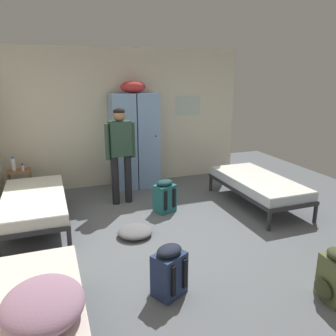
{
  "coord_description": "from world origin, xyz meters",
  "views": [
    {
      "loc": [
        -1.51,
        -3.88,
        2.2
      ],
      "look_at": [
        0.0,
        0.27,
        0.95
      ],
      "focal_mm": 35.71,
      "sensor_mm": 36.0,
      "label": 1
    }
  ],
  "objects_px": {
    "lotion_bottle": "(23,168)",
    "person_traveler": "(120,147)",
    "bed_left_rear": "(34,202)",
    "bedding_heap": "(43,304)",
    "clothes_pile_grey": "(135,231)",
    "bed_right": "(258,184)",
    "backpack_olive": "(336,277)",
    "backpack_navy": "(168,271)",
    "shelf_unit": "(20,183)",
    "locker_bank": "(134,139)",
    "bed_left_front": "(26,324)",
    "water_bottle": "(13,164)",
    "backpack_teal": "(164,196)"
  },
  "relations": [
    {
      "from": "locker_bank",
      "to": "shelf_unit",
      "type": "relative_size",
      "value": 3.63
    },
    {
      "from": "locker_bank",
      "to": "bed_right",
      "type": "xyz_separation_m",
      "value": [
        1.73,
        -1.69,
        -0.59
      ]
    },
    {
      "from": "bed_right",
      "to": "backpack_olive",
      "type": "xyz_separation_m",
      "value": [
        -0.75,
        -2.44,
        -0.12
      ]
    },
    {
      "from": "bedding_heap",
      "to": "locker_bank",
      "type": "bearing_deg",
      "value": 66.76
    },
    {
      "from": "locker_bank",
      "to": "person_traveler",
      "type": "xyz_separation_m",
      "value": [
        -0.45,
        -0.81,
        0.03
      ]
    },
    {
      "from": "bed_left_rear",
      "to": "backpack_navy",
      "type": "distance_m",
      "value": 2.56
    },
    {
      "from": "bed_left_front",
      "to": "water_bottle",
      "type": "xyz_separation_m",
      "value": [
        -0.33,
        3.83,
        0.3
      ]
    },
    {
      "from": "backpack_navy",
      "to": "backpack_teal",
      "type": "bearing_deg",
      "value": 71.76
    },
    {
      "from": "lotion_bottle",
      "to": "backpack_navy",
      "type": "xyz_separation_m",
      "value": [
        1.49,
        -3.31,
        -0.37
      ]
    },
    {
      "from": "locker_bank",
      "to": "bedding_heap",
      "type": "relative_size",
      "value": 2.96
    },
    {
      "from": "bed_right",
      "to": "backpack_navy",
      "type": "bearing_deg",
      "value": -142.13
    },
    {
      "from": "backpack_navy",
      "to": "person_traveler",
      "type": "bearing_deg",
      "value": 87.71
    },
    {
      "from": "shelf_unit",
      "to": "backpack_olive",
      "type": "distance_m",
      "value": 5.06
    },
    {
      "from": "shelf_unit",
      "to": "person_traveler",
      "type": "height_order",
      "value": "person_traveler"
    },
    {
      "from": "bed_right",
      "to": "bedding_heap",
      "type": "xyz_separation_m",
      "value": [
        -3.45,
        -2.34,
        0.22
      ]
    },
    {
      "from": "bed_right",
      "to": "water_bottle",
      "type": "distance_m",
      "value": 4.25
    },
    {
      "from": "bed_left_rear",
      "to": "water_bottle",
      "type": "relative_size",
      "value": 7.55
    },
    {
      "from": "locker_bank",
      "to": "backpack_olive",
      "type": "height_order",
      "value": "locker_bank"
    },
    {
      "from": "person_traveler",
      "to": "clothes_pile_grey",
      "type": "xyz_separation_m",
      "value": [
        -0.11,
        -1.29,
        -0.94
      ]
    },
    {
      "from": "shelf_unit",
      "to": "backpack_navy",
      "type": "bearing_deg",
      "value": -64.98
    },
    {
      "from": "bed_left_front",
      "to": "bed_right",
      "type": "relative_size",
      "value": 1.0
    },
    {
      "from": "lotion_bottle",
      "to": "backpack_teal",
      "type": "height_order",
      "value": "lotion_bottle"
    },
    {
      "from": "bed_left_rear",
      "to": "person_traveler",
      "type": "xyz_separation_m",
      "value": [
        1.42,
        0.46,
        0.62
      ]
    },
    {
      "from": "bed_right",
      "to": "locker_bank",
      "type": "bearing_deg",
      "value": 135.63
    },
    {
      "from": "bed_left_rear",
      "to": "bed_right",
      "type": "xyz_separation_m",
      "value": [
        3.59,
        -0.42,
        0.0
      ]
    },
    {
      "from": "bedding_heap",
      "to": "person_traveler",
      "type": "xyz_separation_m",
      "value": [
        1.28,
        3.22,
        0.4
      ]
    },
    {
      "from": "bed_right",
      "to": "lotion_bottle",
      "type": "xyz_separation_m",
      "value": [
        -3.77,
        1.53,
        0.24
      ]
    },
    {
      "from": "person_traveler",
      "to": "bed_left_rear",
      "type": "bearing_deg",
      "value": -162.12
    },
    {
      "from": "shelf_unit",
      "to": "backpack_navy",
      "type": "xyz_separation_m",
      "value": [
        1.56,
        -3.35,
        -0.09
      ]
    },
    {
      "from": "person_traveler",
      "to": "backpack_navy",
      "type": "relative_size",
      "value": 3.01
    },
    {
      "from": "lotion_bottle",
      "to": "backpack_olive",
      "type": "xyz_separation_m",
      "value": [
        3.02,
        -3.97,
        -0.37
      ]
    },
    {
      "from": "bedding_heap",
      "to": "backpack_olive",
      "type": "distance_m",
      "value": 2.73
    },
    {
      "from": "person_traveler",
      "to": "backpack_teal",
      "type": "height_order",
      "value": "person_traveler"
    },
    {
      "from": "water_bottle",
      "to": "lotion_bottle",
      "type": "bearing_deg",
      "value": -21.8
    },
    {
      "from": "bedding_heap",
      "to": "bed_left_rear",
      "type": "bearing_deg",
      "value": 92.88
    },
    {
      "from": "bed_left_rear",
      "to": "bedding_heap",
      "type": "xyz_separation_m",
      "value": [
        0.14,
        -2.76,
        0.22
      ]
    },
    {
      "from": "shelf_unit",
      "to": "person_traveler",
      "type": "relative_size",
      "value": 0.34
    },
    {
      "from": "bed_left_rear",
      "to": "clothes_pile_grey",
      "type": "xyz_separation_m",
      "value": [
        1.31,
        -0.84,
        -0.32
      ]
    },
    {
      "from": "shelf_unit",
      "to": "lotion_bottle",
      "type": "xyz_separation_m",
      "value": [
        0.07,
        -0.04,
        0.28
      ]
    },
    {
      "from": "bed_right",
      "to": "person_traveler",
      "type": "height_order",
      "value": "person_traveler"
    },
    {
      "from": "bed_right",
      "to": "clothes_pile_grey",
      "type": "distance_m",
      "value": 2.34
    },
    {
      "from": "bed_left_front",
      "to": "person_traveler",
      "type": "xyz_separation_m",
      "value": [
        1.42,
        3.12,
        0.62
      ]
    },
    {
      "from": "backpack_teal",
      "to": "shelf_unit",
      "type": "bearing_deg",
      "value": 149.74
    },
    {
      "from": "bedding_heap",
      "to": "clothes_pile_grey",
      "type": "height_order",
      "value": "bedding_heap"
    },
    {
      "from": "backpack_navy",
      "to": "backpack_olive",
      "type": "bearing_deg",
      "value": -23.35
    },
    {
      "from": "clothes_pile_grey",
      "to": "bed_left_rear",
      "type": "bearing_deg",
      "value": 147.51
    },
    {
      "from": "person_traveler",
      "to": "backpack_navy",
      "type": "xyz_separation_m",
      "value": [
        -0.11,
        -2.66,
        -0.74
      ]
    },
    {
      "from": "bed_left_rear",
      "to": "bedding_heap",
      "type": "height_order",
      "value": "bedding_heap"
    },
    {
      "from": "lotion_bottle",
      "to": "person_traveler",
      "type": "bearing_deg",
      "value": -22.2
    },
    {
      "from": "locker_bank",
      "to": "bed_right",
      "type": "bearing_deg",
      "value": -44.37
    }
  ]
}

